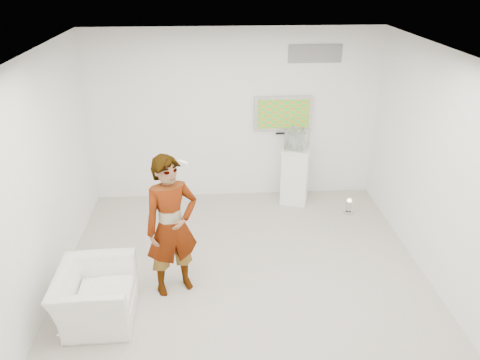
{
  "coord_description": "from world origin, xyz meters",
  "views": [
    {
      "loc": [
        -0.4,
        -5.29,
        3.96
      ],
      "look_at": [
        -0.02,
        0.6,
        1.17
      ],
      "focal_mm": 35.0,
      "sensor_mm": 36.0,
      "label": 1
    }
  ],
  "objects_px": {
    "tv": "(283,113)",
    "armchair": "(96,295)",
    "person": "(172,226)",
    "pedestal": "(295,175)",
    "floor_uplight": "(349,206)"
  },
  "relations": [
    {
      "from": "armchair",
      "to": "pedestal",
      "type": "relative_size",
      "value": 0.99
    },
    {
      "from": "pedestal",
      "to": "tv",
      "type": "bearing_deg",
      "value": 123.61
    },
    {
      "from": "pedestal",
      "to": "armchair",
      "type": "bearing_deg",
      "value": -135.2
    },
    {
      "from": "tv",
      "to": "person",
      "type": "relative_size",
      "value": 0.53
    },
    {
      "from": "tv",
      "to": "armchair",
      "type": "xyz_separation_m",
      "value": [
        -2.68,
        -3.18,
        -1.22
      ]
    },
    {
      "from": "tv",
      "to": "armchair",
      "type": "relative_size",
      "value": 0.99
    },
    {
      "from": "armchair",
      "to": "person",
      "type": "bearing_deg",
      "value": -61.8
    },
    {
      "from": "person",
      "to": "armchair",
      "type": "bearing_deg",
      "value": -174.79
    },
    {
      "from": "person",
      "to": "armchair",
      "type": "height_order",
      "value": "person"
    },
    {
      "from": "person",
      "to": "pedestal",
      "type": "relative_size",
      "value": 1.85
    },
    {
      "from": "tv",
      "to": "pedestal",
      "type": "bearing_deg",
      "value": -56.39
    },
    {
      "from": "armchair",
      "to": "pedestal",
      "type": "distance_m",
      "value": 4.08
    },
    {
      "from": "pedestal",
      "to": "floor_uplight",
      "type": "height_order",
      "value": "pedestal"
    },
    {
      "from": "floor_uplight",
      "to": "person",
      "type": "bearing_deg",
      "value": -147.12
    },
    {
      "from": "armchair",
      "to": "floor_uplight",
      "type": "bearing_deg",
      "value": -58.93
    }
  ]
}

